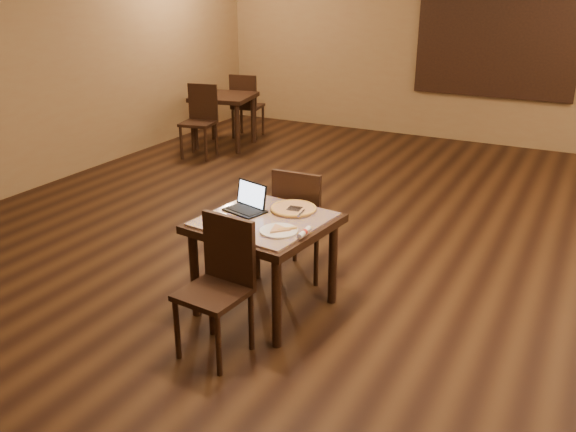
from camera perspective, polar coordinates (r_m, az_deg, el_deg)
The scene contains 17 objects.
ground at distance 5.67m, azimuth 3.23°, elevation -4.01°, with size 10.00×10.00×0.00m, color black.
wall_back at distance 9.94m, azimuth 15.99°, elevation 15.32°, with size 8.00×0.02×3.00m, color olive.
wall_left at distance 7.73m, azimuth -25.29°, elevation 12.56°, with size 0.02×10.00×3.00m, color olive.
mural at distance 9.80m, azimuth 18.91°, elevation 15.23°, with size 2.34×0.05×1.64m.
tiled_table at distance 4.57m, azimuth -2.21°, elevation -1.41°, with size 1.02×1.02×0.76m.
chair_main_near at distance 4.15m, azimuth -6.34°, elevation -5.84°, with size 0.45×0.45×0.96m.
chair_main_far at distance 5.11m, azimuth 1.25°, elevation -0.15°, with size 0.44×0.44×0.98m.
laptop at distance 4.69m, azimuth -3.77°, elevation 1.21°, with size 0.35×0.31×0.21m.
plate at distance 4.29m, azimuth -0.87°, elevation -1.41°, with size 0.27×0.27×0.01m, color white.
pizza_slice at distance 4.28m, azimuth -0.87°, elevation -1.23°, with size 0.18×0.18×0.02m, color beige, non-canonical shape.
pizza_pan at distance 4.68m, azimuth 0.51°, elevation 0.54°, with size 0.34×0.34×0.01m, color silver.
pizza_whole at distance 4.67m, azimuth 0.51°, elevation 0.71°, with size 0.36×0.36×0.03m.
spatula at distance 4.64m, azimuth 0.61°, elevation 0.69°, with size 0.10×0.25×0.01m, color silver.
napkin_roll at distance 4.24m, azimuth 1.53°, elevation -1.52°, with size 0.05×0.18×0.04m.
other_table_b at distance 9.35m, azimuth -6.00°, elevation 10.41°, with size 0.98×0.98×0.79m.
other_table_b_chair_near at distance 8.90m, azimuth -8.20°, elevation 9.21°, with size 0.51×0.51×1.02m.
other_table_b_chair_far at distance 9.85m, azimuth -3.98°, elevation 10.57°, with size 0.51×0.51×1.02m.
Camera 1 is at (2.09, -4.67, 2.44)m, focal length 38.00 mm.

